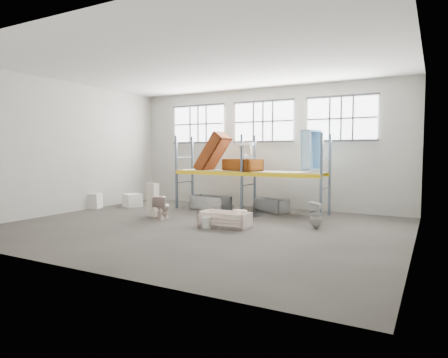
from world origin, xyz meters
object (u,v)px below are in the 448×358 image
Objects in this scene: bucket at (206,223)px; bathtub_beige at (225,219)px; cistern_tall at (153,200)px; toilet_white at (316,215)px; steel_tub_right at (271,205)px; rust_tub_flat at (242,165)px; toilet_beige at (162,207)px; blue_tub_upright at (311,150)px; carton_near at (92,201)px; steel_tub_left at (211,203)px.

bathtub_beige is at bearing 47.25° from bucket.
cistern_tall is 1.46× the size of toilet_white.
bathtub_beige is at bearing -92.21° from steel_tub_right.
bathtub_beige is 0.61m from bucket.
toilet_beige is at bearing -118.83° from rust_tub_flat.
rust_tub_flat is 4.87× the size of bucket.
toilet_beige is 0.61× the size of steel_tub_right.
steel_tub_right is 0.94× the size of blue_tub_upright.
blue_tub_upright reaches higher than steel_tub_right.
rust_tub_flat reaches higher than carton_near.
bucket is at bearing -132.77° from bathtub_beige.
rust_tub_flat reaches higher than toilet_beige.
steel_tub_right is at bearing 52.24° from cistern_tall.
steel_tub_left is (-4.70, 1.62, -0.13)m from toilet_white.
rust_tub_flat is (1.17, 0.45, 1.53)m from steel_tub_left.
cistern_tall is at bearing -6.24° from carton_near.
bathtub_beige is 1.01× the size of steel_tub_left.
steel_tub_right is at bearing 17.99° from rust_tub_flat.
rust_tub_flat is (2.27, 2.72, 1.21)m from cistern_tall.
blue_tub_upright is at bearing -163.11° from toilet_beige.
cistern_tall is at bearing -150.80° from blue_tub_upright.
bucket is at bearing 145.01° from toilet_beige.
toilet_beige is 2.31m from bucket.
toilet_white is 0.53× the size of steel_tub_left.
blue_tub_upright is at bearing -155.97° from toilet_white.
bucket is (2.20, -0.66, -0.25)m from toilet_beige.
steel_tub_left is at bearing -118.81° from toilet_beige.
toilet_white is at bearing 16.17° from cistern_tall.
steel_tub_left is (-2.13, 2.76, 0.05)m from bathtub_beige.
steel_tub_right is at bearing 19.63° from steel_tub_left.
toilet_white is at bearing 28.00° from bucket.
bathtub_beige reaches higher than bucket.
bucket is at bearing -11.82° from carton_near.
cistern_tall is 3.61× the size of bucket.
steel_tub_right is 4.05m from bucket.
steel_tub_left is at bearing -105.31° from toilet_white.
toilet_white is at bearing -69.72° from blue_tub_upright.
toilet_white is at bearing -19.06° from steel_tub_left.
blue_tub_upright is (4.38, 3.07, 1.98)m from toilet_beige.
bucket is (-2.18, -3.74, -2.23)m from blue_tub_upright.
bathtub_beige is 4.69× the size of bucket.
rust_tub_flat reaches higher than steel_tub_left.
steel_tub_left is at bearing -160.37° from steel_tub_right.
bathtub_beige is at bearing -118.29° from blue_tub_upright.
rust_tub_flat is at bearing -178.37° from blue_tub_upright.
toilet_white is 1.16× the size of carton_near.
toilet_beige is at bearing -76.17° from toilet_white.
rust_tub_flat is at bearing 21.90° from carton_near.
toilet_beige is (-2.61, 0.22, 0.19)m from bathtub_beige.
steel_tub_right reaches higher than bucket.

